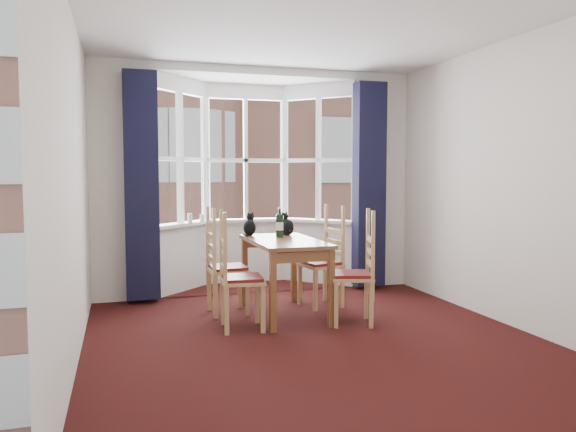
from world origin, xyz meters
name	(u,v)px	position (x,y,z in m)	size (l,w,h in m)	color
floor	(319,343)	(0.00, 0.00, 0.00)	(4.50, 4.50, 0.00)	black
ceiling	(321,18)	(0.00, 0.00, 2.80)	(4.50, 4.50, 0.00)	white
wall_left	(72,186)	(-2.00, 0.00, 1.40)	(4.50, 4.50, 0.00)	silver
wall_right	(515,183)	(2.00, 0.00, 1.40)	(4.50, 4.50, 0.00)	silver
wall_near	(480,193)	(0.00, -2.25, 1.40)	(4.00, 4.00, 0.00)	silver
wall_back_pier_left	(120,182)	(-1.65, 2.25, 1.40)	(0.70, 0.12, 2.80)	silver
wall_back_pier_right	(379,181)	(1.65, 2.25, 1.40)	(0.70, 0.12, 2.80)	silver
bay_window	(250,181)	(0.00, 2.75, 1.40)	(2.76, 0.94, 2.80)	white
curtain_left	(141,186)	(-1.42, 2.07, 1.35)	(0.38, 0.22, 2.60)	black
curtain_right	(369,185)	(1.42, 2.07, 1.35)	(0.38, 0.22, 2.60)	black
dining_table	(284,250)	(-0.01, 1.05, 0.69)	(0.70, 1.29, 0.80)	brown
chair_left_near	(233,281)	(-0.64, 0.67, 0.47)	(0.43, 0.45, 0.92)	tan
chair_left_far	(219,270)	(-0.66, 1.30, 0.47)	(0.41, 0.43, 0.92)	tan
chair_right_near	(361,276)	(0.63, 0.52, 0.47)	(0.50, 0.52, 0.92)	tan
chair_right_far	(328,264)	(0.58, 1.34, 0.47)	(0.47, 0.49, 0.92)	tan
cat_left	(250,226)	(-0.27, 1.56, 0.90)	(0.19, 0.22, 0.27)	black
cat_right	(287,226)	(0.14, 1.48, 0.91)	(0.18, 0.22, 0.27)	black
wine_bottle	(280,224)	(0.00, 1.27, 0.95)	(0.08, 0.08, 0.32)	black
candle_tall	(190,218)	(-0.81, 2.60, 0.93)	(0.06, 0.06, 0.12)	white
candle_short	(202,218)	(-0.66, 2.63, 0.92)	(0.06, 0.06, 0.10)	white
street	(150,290)	(0.00, 32.25, -6.00)	(80.00, 80.00, 0.00)	#333335
tenement_building	(173,170)	(0.00, 14.01, 1.60)	(18.40, 7.80, 15.20)	#A06552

